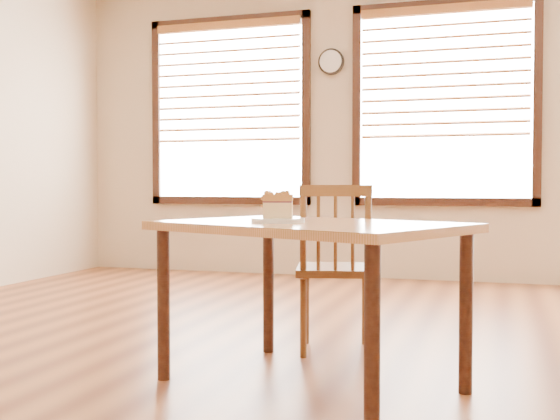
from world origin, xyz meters
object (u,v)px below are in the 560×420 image
wall_clock (331,62)px  cake_slice (278,205)px  cafe_chair_main (336,267)px  plate (278,220)px  cafe_table_main (310,242)px

wall_clock → cake_slice: bearing=-80.0°
cafe_chair_main → plate: size_ratio=3.86×
wall_clock → plate: 4.14m
wall_clock → plate: bearing=-80.0°
wall_clock → cafe_table_main: (0.81, -3.78, -1.49)m
cafe_table_main → cake_slice: size_ratio=10.19×
wall_clock → plate: size_ratio=1.08×
cafe_chair_main → cake_slice: 0.82m
cake_slice → cafe_chair_main: bearing=68.4°
cafe_chair_main → cafe_table_main: bearing=80.0°
cafe_table_main → wall_clock: bearing=125.7°
wall_clock → cafe_table_main: wall_clock is taller
wall_clock → cafe_table_main: 4.15m
cafe_chair_main → plate: cafe_chair_main is taller
cafe_table_main → plate: 0.17m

